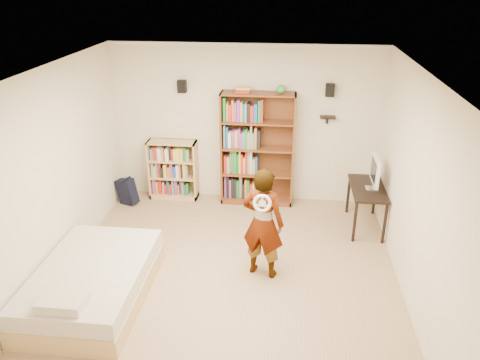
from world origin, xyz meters
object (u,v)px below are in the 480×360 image
object	(u,v)px
low_bookshelf	(173,170)
person	(263,223)
tall_bookshelf	(257,150)
computer_desk	(365,207)
daybed	(93,278)

from	to	relation	value
low_bookshelf	person	world-z (taller)	person
tall_bookshelf	person	bearing A→B (deg)	-83.78
tall_bookshelf	computer_desk	xyz separation A→B (m)	(1.76, -0.71, -0.63)
tall_bookshelf	daybed	distance (m)	3.47
tall_bookshelf	low_bookshelf	distance (m)	1.55
low_bookshelf	computer_desk	bearing A→B (deg)	-12.72
low_bookshelf	computer_desk	distance (m)	3.33
person	low_bookshelf	bearing A→B (deg)	-35.06
low_bookshelf	computer_desk	size ratio (longest dim) A/B	1.04
tall_bookshelf	computer_desk	distance (m)	2.00
tall_bookshelf	computer_desk	size ratio (longest dim) A/B	1.91
computer_desk	person	size ratio (longest dim) A/B	0.66
low_bookshelf	tall_bookshelf	bearing A→B (deg)	-0.80
daybed	person	bearing A→B (deg)	20.31
tall_bookshelf	low_bookshelf	bearing A→B (deg)	179.20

